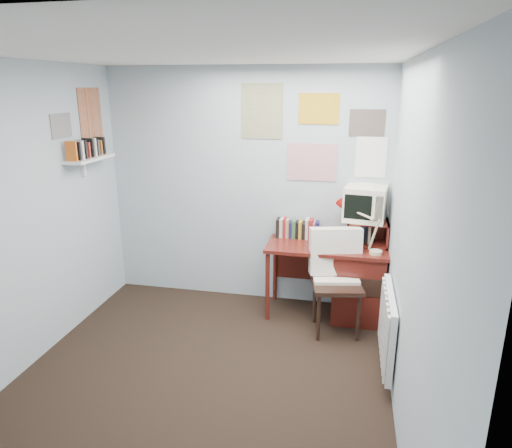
{
  "coord_description": "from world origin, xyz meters",
  "views": [
    {
      "loc": [
        1.08,
        -2.9,
        2.29
      ],
      "look_at": [
        0.29,
        0.91,
        1.12
      ],
      "focal_mm": 32.0,
      "sensor_mm": 36.0,
      "label": 1
    }
  ],
  "objects_px": {
    "tv_riser": "(367,233)",
    "desk_chair": "(337,285)",
    "crt_tv": "(365,202)",
    "desk": "(352,280)",
    "radiator": "(388,327)",
    "desk_lamp": "(377,232)",
    "wall_shelf": "(90,158)"
  },
  "relations": [
    {
      "from": "desk",
      "to": "radiator",
      "type": "relative_size",
      "value": 1.5
    },
    {
      "from": "wall_shelf",
      "to": "desk",
      "type": "bearing_deg",
      "value": 8.4
    },
    {
      "from": "tv_riser",
      "to": "desk_lamp",
      "type": "bearing_deg",
      "value": -72.81
    },
    {
      "from": "desk",
      "to": "radiator",
      "type": "bearing_deg",
      "value": -72.76
    },
    {
      "from": "crt_tv",
      "to": "wall_shelf",
      "type": "distance_m",
      "value": 2.73
    },
    {
      "from": "desk_chair",
      "to": "radiator",
      "type": "xyz_separation_m",
      "value": [
        0.43,
        -0.59,
        -0.06
      ]
    },
    {
      "from": "tv_riser",
      "to": "wall_shelf",
      "type": "relative_size",
      "value": 0.65
    },
    {
      "from": "desk_chair",
      "to": "wall_shelf",
      "type": "bearing_deg",
      "value": 170.09
    },
    {
      "from": "desk_lamp",
      "to": "radiator",
      "type": "distance_m",
      "value": 0.96
    },
    {
      "from": "desk",
      "to": "radiator",
      "type": "distance_m",
      "value": 0.97
    },
    {
      "from": "tv_riser",
      "to": "desk_chair",
      "type": "bearing_deg",
      "value": -120.35
    },
    {
      "from": "desk_lamp",
      "to": "crt_tv",
      "type": "distance_m",
      "value": 0.37
    },
    {
      "from": "tv_riser",
      "to": "radiator",
      "type": "bearing_deg",
      "value": -80.72
    },
    {
      "from": "desk_chair",
      "to": "desk_lamp",
      "type": "distance_m",
      "value": 0.63
    },
    {
      "from": "desk_lamp",
      "to": "crt_tv",
      "type": "bearing_deg",
      "value": 110.68
    },
    {
      "from": "desk",
      "to": "tv_riser",
      "type": "distance_m",
      "value": 0.51
    },
    {
      "from": "desk",
      "to": "tv_riser",
      "type": "height_order",
      "value": "tv_riser"
    },
    {
      "from": "desk_chair",
      "to": "radiator",
      "type": "bearing_deg",
      "value": -64.44
    },
    {
      "from": "crt_tv",
      "to": "tv_riser",
      "type": "bearing_deg",
      "value": -19.33
    },
    {
      "from": "radiator",
      "to": "wall_shelf",
      "type": "bearing_deg",
      "value": 169.11
    },
    {
      "from": "desk_lamp",
      "to": "desk_chair",
      "type": "bearing_deg",
      "value": -153.37
    },
    {
      "from": "desk",
      "to": "desk_lamp",
      "type": "distance_m",
      "value": 0.63
    },
    {
      "from": "desk_chair",
      "to": "wall_shelf",
      "type": "relative_size",
      "value": 1.56
    },
    {
      "from": "crt_tv",
      "to": "radiator",
      "type": "distance_m",
      "value": 1.33
    },
    {
      "from": "tv_riser",
      "to": "crt_tv",
      "type": "xyz_separation_m",
      "value": [
        -0.04,
        0.02,
        0.31
      ]
    },
    {
      "from": "desk",
      "to": "wall_shelf",
      "type": "relative_size",
      "value": 1.94
    },
    {
      "from": "tv_riser",
      "to": "wall_shelf",
      "type": "bearing_deg",
      "value": -169.68
    },
    {
      "from": "desk_lamp",
      "to": "wall_shelf",
      "type": "xyz_separation_m",
      "value": [
        -2.77,
        -0.23,
        0.64
      ]
    },
    {
      "from": "desk",
      "to": "desk_chair",
      "type": "height_order",
      "value": "desk_chair"
    },
    {
      "from": "desk_lamp",
      "to": "wall_shelf",
      "type": "bearing_deg",
      "value": -177.48
    },
    {
      "from": "crt_tv",
      "to": "wall_shelf",
      "type": "height_order",
      "value": "wall_shelf"
    },
    {
      "from": "wall_shelf",
      "to": "radiator",
      "type": "bearing_deg",
      "value": -10.89
    }
  ]
}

